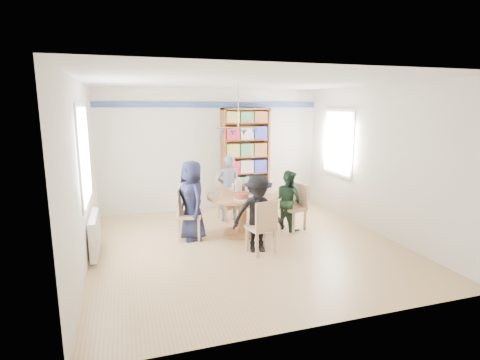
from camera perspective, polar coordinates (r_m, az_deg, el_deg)
name	(u,v)px	position (r m, az deg, el deg)	size (l,w,h in m)	color
ground	(247,245)	(6.45, 1.07, -9.86)	(5.00, 5.00, 0.00)	tan
room_shell	(219,144)	(6.81, -3.27, 5.55)	(5.00, 5.00, 5.00)	white
radiator	(95,234)	(6.34, -21.25, -7.64)	(0.12, 1.00, 0.60)	silver
dining_table	(242,205)	(6.81, 0.38, -3.78)	(1.30, 1.30, 0.75)	olive
chair_left	(185,211)	(6.63, -8.34, -4.74)	(0.50, 0.50, 0.93)	tan
chair_right	(296,205)	(7.19, 8.55, -3.73)	(0.50, 0.50, 0.88)	tan
chair_far	(228,193)	(7.81, -1.87, -2.03)	(0.50, 0.50, 0.97)	tan
chair_near	(263,225)	(5.91, 3.54, -6.86)	(0.46, 0.46, 0.89)	tan
person_left	(192,200)	(6.59, -7.31, -3.08)	(0.69, 0.45, 1.40)	#161A32
person_right	(288,200)	(7.14, 7.40, -3.05)	(0.55, 0.43, 1.14)	#183121
person_far	(228,188)	(7.61, -1.79, -1.25)	(0.49, 0.32, 1.36)	gray
person_near	(258,213)	(6.00, 2.72, -5.11)	(0.82, 0.47, 1.26)	black
bookshelf	(245,159)	(8.55, 0.82, 3.15)	(1.08, 0.33, 2.28)	brown
tableware	(241,190)	(6.76, 0.11, -1.59)	(1.21, 1.21, 0.32)	white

